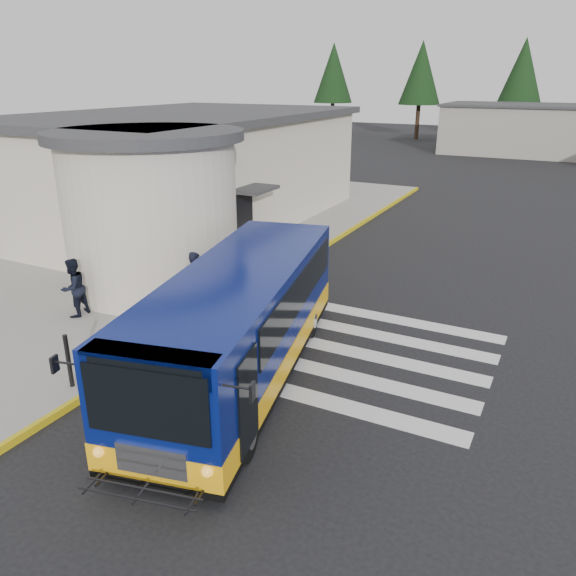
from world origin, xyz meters
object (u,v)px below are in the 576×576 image
at_px(transit_bus, 240,327).
at_px(pedestrian_a, 197,283).
at_px(pedestrian_b, 73,288).
at_px(bollard, 69,361).

bearing_deg(transit_bus, pedestrian_a, 128.27).
relative_size(pedestrian_a, pedestrian_b, 1.07).
height_order(transit_bus, pedestrian_b, transit_bus).
bearing_deg(transit_bus, bollard, -154.51).
bearing_deg(pedestrian_b, transit_bus, 81.95).
xyz_separation_m(pedestrian_a, bollard, (-0.01, -4.60, -0.28)).
distance_m(pedestrian_b, bollard, 4.02).
xyz_separation_m(pedestrian_b, bollard, (2.85, -2.83, -0.22)).
height_order(pedestrian_b, bollard, pedestrian_b).
xyz_separation_m(transit_bus, pedestrian_a, (-2.88, 2.35, -0.19)).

